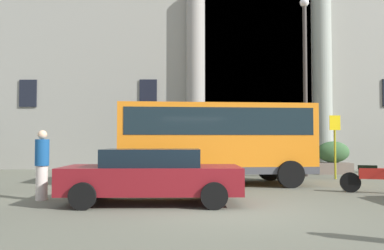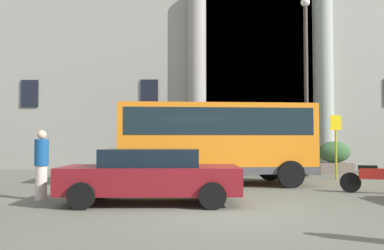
{
  "view_description": "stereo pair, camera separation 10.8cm",
  "coord_description": "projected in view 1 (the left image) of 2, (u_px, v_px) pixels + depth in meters",
  "views": [
    {
      "loc": [
        -0.65,
        -8.81,
        1.54
      ],
      "look_at": [
        -0.81,
        4.92,
        2.1
      ],
      "focal_mm": 37.54,
      "sensor_mm": 36.0,
      "label": 1
    },
    {
      "loc": [
        -0.54,
        -8.81,
        1.54
      ],
      "look_at": [
        -0.81,
        4.92,
        2.1
      ],
      "focal_mm": 37.54,
      "sensor_mm": 36.0,
      "label": 2
    }
  ],
  "objects": [
    {
      "name": "ground_plane",
      "position": [
        227.0,
        215.0,
        8.73
      ],
      "size": [
        80.0,
        64.0,
        0.12
      ],
      "primitive_type": "cube",
      "color": "#5C5D4F"
    },
    {
      "name": "parked_coupe_end",
      "position": [
        152.0,
        175.0,
        9.94
      ],
      "size": [
        4.39,
        2.14,
        1.35
      ],
      "rotation": [
        0.0,
        0.0,
        0.03
      ],
      "color": "maroon",
      "rests_on": "ground_plane"
    },
    {
      "name": "orange_minibus",
      "position": [
        215.0,
        137.0,
        14.3
      ],
      "size": [
        6.89,
        3.29,
        2.82
      ],
      "rotation": [
        0.0,
        0.0,
        0.1
      ],
      "color": "orange",
      "rests_on": "ground_plane"
    },
    {
      "name": "motorcycle_far_end",
      "position": [
        373.0,
        178.0,
        11.9
      ],
      "size": [
        1.89,
        0.74,
        0.89
      ],
      "rotation": [
        0.0,
        0.0,
        -0.27
      ],
      "color": "black",
      "rests_on": "ground_plane"
    },
    {
      "name": "hedge_planter_east",
      "position": [
        226.0,
        157.0,
        18.98
      ],
      "size": [
        2.01,
        0.92,
        1.6
      ],
      "color": "#696B58",
      "rests_on": "ground_plane"
    },
    {
      "name": "pedestrian_woman_with_bag",
      "position": [
        42.0,
        164.0,
        10.49
      ],
      "size": [
        0.36,
        0.36,
        1.83
      ],
      "rotation": [
        0.0,
        0.0,
        0.48
      ],
      "color": "beige",
      "rests_on": "ground_plane"
    },
    {
      "name": "lamppost_plaza_centre",
      "position": [
        305.0,
        72.0,
        17.75
      ],
      "size": [
        0.4,
        0.4,
        7.93
      ],
      "color": "#3B3531",
      "rests_on": "ground_plane"
    },
    {
      "name": "office_building_facade",
      "position": [
        207.0,
        22.0,
        26.58
      ],
      "size": [
        41.28,
        9.75,
        18.95
      ],
      "color": "gray",
      "rests_on": "ground_plane"
    },
    {
      "name": "hedge_planter_far_west",
      "position": [
        137.0,
        158.0,
        19.05
      ],
      "size": [
        1.69,
        0.8,
        1.49
      ],
      "color": "#656359",
      "rests_on": "ground_plane"
    },
    {
      "name": "hedge_planter_west",
      "position": [
        333.0,
        158.0,
        18.96
      ],
      "size": [
        1.6,
        0.94,
        1.53
      ],
      "color": "#716359",
      "rests_on": "ground_plane"
    },
    {
      "name": "bus_stop_sign",
      "position": [
        335.0,
        140.0,
        16.34
      ],
      "size": [
        0.44,
        0.08,
        2.59
      ],
      "color": "#9B9C1D",
      "rests_on": "ground_plane"
    }
  ]
}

